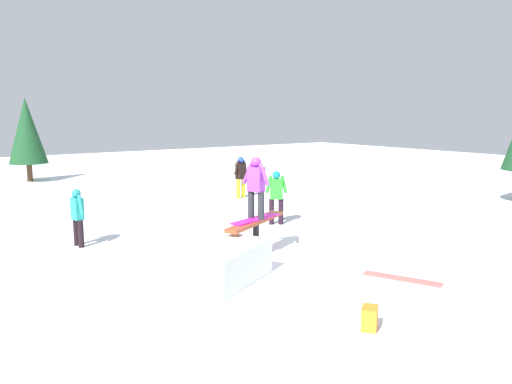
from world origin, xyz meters
name	(u,v)px	position (x,y,z in m)	size (l,w,h in m)	color
ground_plane	(256,257)	(0.00, 0.00, 0.00)	(60.00, 60.00, 0.00)	white
rail_feature	(256,226)	(0.00, 0.00, 0.70)	(2.06, 1.21, 0.84)	black
snow_kicker_ramp	(215,262)	(-1.47, -0.73, 0.34)	(1.80, 1.50, 0.68)	white
main_rider_on_rail	(256,189)	(0.00, 0.00, 1.51)	(1.43, 0.71, 1.36)	#C6199E
bystander_green	(276,195)	(2.34, 2.29, 0.85)	(0.55, 0.41, 1.51)	black
bystander_black	(241,175)	(3.97, 6.50, 0.85)	(0.69, 0.30, 1.52)	yellow
bystander_teal	(78,214)	(-2.87, 3.14, 0.77)	(0.23, 0.61, 1.37)	black
loose_snowboard_coral	(402,279)	(1.38, -2.80, 0.01)	(1.47, 0.28, 0.02)	#F4665E
backpack_on_snow	(370,318)	(-0.79, -3.93, 0.17)	(0.30, 0.22, 0.34)	orange
pine_tree_near	(27,131)	(-1.38, 15.72, 2.29)	(1.66, 1.66, 3.77)	#4C331E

